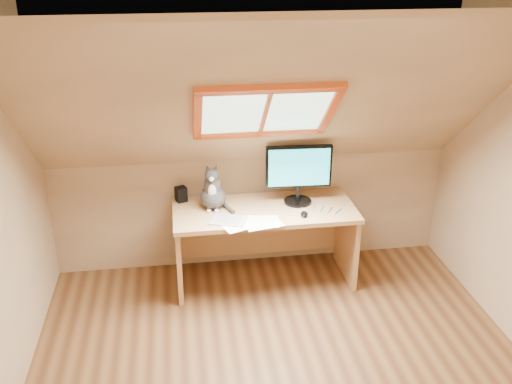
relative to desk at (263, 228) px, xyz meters
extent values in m
cube|color=tan|center=(-0.06, 0.30, 0.02)|extent=(3.50, 0.02, 1.00)
cube|color=silver|center=(-0.06, -2.22, 1.92)|extent=(3.50, 1.95, 0.02)
cube|color=tan|center=(-0.06, -0.47, 1.22)|extent=(3.50, 1.56, 1.41)
cube|color=#B2E0CC|center=(-0.06, -0.39, 1.15)|extent=(0.90, 0.53, 0.48)
cube|color=#C13B12|center=(-0.06, -0.39, 1.15)|extent=(1.02, 0.64, 0.59)
cube|color=tan|center=(0.00, -0.07, 0.20)|extent=(1.52, 0.67, 0.04)
cube|color=tan|center=(-0.73, -0.07, -0.15)|extent=(0.04, 0.60, 0.66)
cube|color=tan|center=(0.73, -0.07, -0.15)|extent=(0.04, 0.60, 0.66)
cube|color=tan|center=(0.00, 0.24, -0.15)|extent=(1.42, 0.03, 0.46)
cylinder|color=black|center=(0.30, 0.01, 0.23)|extent=(0.23, 0.23, 0.02)
cylinder|color=black|center=(0.30, 0.01, 0.30)|extent=(0.04, 0.04, 0.13)
cube|color=black|center=(0.30, 0.01, 0.55)|extent=(0.55, 0.07, 0.36)
cube|color=blue|center=(0.30, -0.02, 0.55)|extent=(0.51, 0.03, 0.32)
ellipsoid|color=#433D3B|center=(-0.42, 0.02, 0.31)|extent=(0.25, 0.29, 0.19)
ellipsoid|color=#433D3B|center=(-0.42, 0.01, 0.42)|extent=(0.16, 0.16, 0.20)
ellipsoid|color=silver|center=(-0.43, -0.05, 0.40)|extent=(0.07, 0.05, 0.12)
ellipsoid|color=#433D3B|center=(-0.43, -0.04, 0.53)|extent=(0.13, 0.11, 0.10)
sphere|color=silver|center=(-0.43, -0.09, 0.52)|extent=(0.04, 0.04, 0.04)
cone|color=#433D3B|center=(-0.46, -0.01, 0.58)|extent=(0.06, 0.06, 0.07)
cone|color=#433D3B|center=(-0.39, -0.02, 0.58)|extent=(0.06, 0.06, 0.07)
cube|color=black|center=(-0.68, 0.18, 0.28)|extent=(0.11, 0.11, 0.13)
cube|color=#B2B2B7|center=(-0.32, -0.26, 0.22)|extent=(0.33, 0.28, 0.01)
ellipsoid|color=black|center=(0.30, -0.25, 0.23)|extent=(0.08, 0.12, 0.03)
cube|color=white|center=(-0.14, -0.33, 0.22)|extent=(0.33, 0.27, 0.00)
cube|color=white|center=(-0.14, -0.33, 0.22)|extent=(0.32, 0.24, 0.00)
cube|color=white|center=(-0.14, -0.33, 0.22)|extent=(0.35, 0.30, 0.00)
camera|label=1|loc=(-0.69, -4.31, 2.26)|focal=40.00mm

